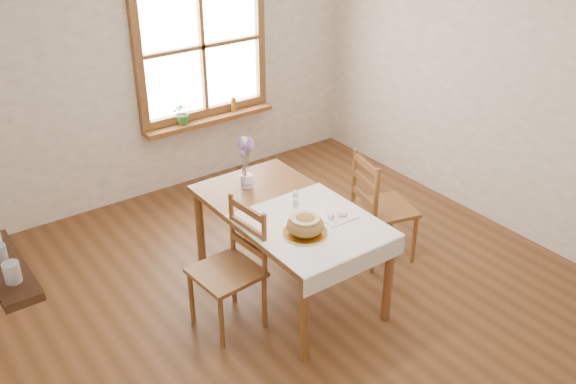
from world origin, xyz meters
The scene contains 19 objects.
ground centered at (0.00, 0.00, 0.00)m, with size 5.00×5.00×0.00m, color brown.
room_walls centered at (0.00, 0.00, 1.71)m, with size 4.60×5.10×2.65m.
window centered at (0.50, 2.47, 1.45)m, with size 1.46×0.08×1.46m.
window_sill centered at (0.50, 2.40, 0.69)m, with size 1.46×0.20×0.05m.
wall_shelf centered at (-2.16, -0.60, 1.61)m, with size 0.16×0.60×0.24m.
dining_table centered at (0.00, 0.30, 0.66)m, with size 0.90×1.60×0.75m.
table_linen centered at (0.00, 0.00, 0.76)m, with size 0.91×0.99×0.01m, color silver.
chair_left centered at (-0.62, 0.20, 0.49)m, with size 0.46×0.48×0.98m, color brown, non-canonical shape.
chair_right centered at (0.96, 0.21, 0.49)m, with size 0.46×0.48×0.98m, color brown, non-canonical shape.
bread_plate centered at (-0.12, -0.08, 0.77)m, with size 0.31×0.31×0.02m, color silver.
bread_loaf centered at (-0.12, -0.08, 0.85)m, with size 0.27×0.27×0.15m, color #AA7A3C.
egg_napkin centered at (0.22, -0.02, 0.77)m, with size 0.26×0.22×0.01m, color silver.
eggs centered at (0.22, -0.02, 0.79)m, with size 0.20×0.18×0.04m, color white, non-canonical shape.
salt_shaker centered at (0.13, 0.38, 0.80)m, with size 0.04×0.04×0.08m, color silver.
pepper_shaker centered at (0.05, 0.27, 0.80)m, with size 0.04×0.04×0.08m, color silver.
flower_vase centered at (-0.06, 0.79, 0.80)m, with size 0.10×0.10×0.11m, color silver.
lavender_bouquet centered at (-0.06, 0.79, 1.02)m, with size 0.17×0.17×0.33m, color #6F5597, non-canonical shape.
potted_plant centered at (0.20, 2.40, 0.81)m, with size 0.21×0.23×0.18m, color #347C31.
amber_bottle centered at (0.80, 2.40, 0.80)m, with size 0.06×0.06×0.16m, color #B16B20.
Camera 1 is at (-2.50, -3.17, 3.21)m, focal length 40.00 mm.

